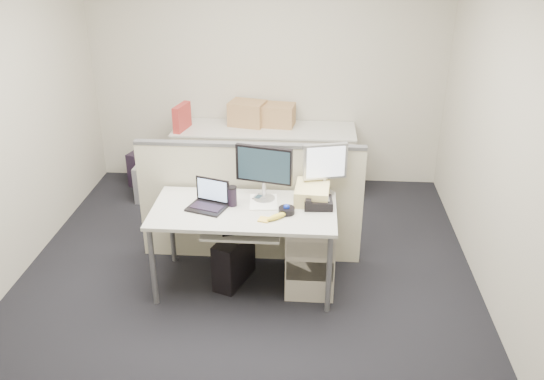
# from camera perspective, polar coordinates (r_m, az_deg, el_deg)

# --- Properties ---
(floor) EXTENTS (4.00, 4.50, 0.01)m
(floor) POSITION_cam_1_polar(r_m,az_deg,el_deg) (5.06, -2.63, -9.29)
(floor) COLOR black
(floor) RESTS_ON ground
(wall_back) EXTENTS (4.00, 0.02, 2.70)m
(wall_back) POSITION_cam_1_polar(r_m,az_deg,el_deg) (6.57, -0.54, 12.07)
(wall_back) COLOR #B7B39E
(wall_back) RESTS_ON ground
(wall_front) EXTENTS (4.00, 0.02, 2.70)m
(wall_front) POSITION_cam_1_polar(r_m,az_deg,el_deg) (2.47, -9.48, -13.14)
(wall_front) COLOR #B7B39E
(wall_front) RESTS_ON ground
(wall_right) EXTENTS (0.02, 4.50, 2.70)m
(wall_right) POSITION_cam_1_polar(r_m,az_deg,el_deg) (4.63, 22.49, 4.23)
(wall_right) COLOR #B7B39E
(wall_right) RESTS_ON ground
(desk) EXTENTS (1.50, 0.75, 0.73)m
(desk) POSITION_cam_1_polar(r_m,az_deg,el_deg) (4.71, -2.79, -2.59)
(desk) COLOR beige
(desk) RESTS_ON floor
(keyboard_tray) EXTENTS (0.62, 0.32, 0.02)m
(keyboard_tray) POSITION_cam_1_polar(r_m,az_deg,el_deg) (4.57, -3.04, -4.14)
(keyboard_tray) COLOR beige
(keyboard_tray) RESTS_ON desk
(drawer_pedestal) EXTENTS (0.40, 0.55, 0.65)m
(drawer_pedestal) POSITION_cam_1_polar(r_m,az_deg,el_deg) (4.89, 3.82, -6.05)
(drawer_pedestal) COLOR #B4A897
(drawer_pedestal) RESTS_ON floor
(cubicle_partition) EXTENTS (2.00, 0.06, 1.10)m
(cubicle_partition) POSITION_cam_1_polar(r_m,az_deg,el_deg) (5.15, -2.18, -1.38)
(cubicle_partition) COLOR #B4B08F
(cubicle_partition) RESTS_ON floor
(back_counter) EXTENTS (2.00, 0.60, 0.72)m
(back_counter) POSITION_cam_1_polar(r_m,az_deg,el_deg) (6.57, -0.74, 2.99)
(back_counter) COLOR #B4A897
(back_counter) RESTS_ON floor
(monitor_main) EXTENTS (0.51, 0.29, 0.48)m
(monitor_main) POSITION_cam_1_polar(r_m,az_deg,el_deg) (4.72, -0.80, 1.63)
(monitor_main) COLOR black
(monitor_main) RESTS_ON desk
(monitor_small) EXTENTS (0.40, 0.27, 0.45)m
(monitor_small) POSITION_cam_1_polar(r_m,az_deg,el_deg) (4.84, 5.26, 1.98)
(monitor_small) COLOR #B7B7BC
(monitor_small) RESTS_ON desk
(laptop) EXTENTS (0.35, 0.31, 0.22)m
(laptop) POSITION_cam_1_polar(r_m,az_deg,el_deg) (4.65, -6.53, -0.63)
(laptop) COLOR black
(laptop) RESTS_ON desk
(trackball) EXTENTS (0.16, 0.16, 0.05)m
(trackball) POSITION_cam_1_polar(r_m,az_deg,el_deg) (4.59, 1.46, -2.04)
(trackball) COLOR black
(trackball) RESTS_ON desk
(desk_phone) EXTENTS (0.24, 0.20, 0.07)m
(desk_phone) POSITION_cam_1_polar(r_m,az_deg,el_deg) (4.70, 4.59, -1.29)
(desk_phone) COLOR black
(desk_phone) RESTS_ON desk
(paper_stack) EXTENTS (0.25, 0.31, 0.01)m
(paper_stack) POSITION_cam_1_polar(r_m,az_deg,el_deg) (4.76, -0.84, -1.22)
(paper_stack) COLOR white
(paper_stack) RESTS_ON desk
(sticky_pad) EXTENTS (0.10, 0.10, 0.01)m
(sticky_pad) POSITION_cam_1_polar(r_m,az_deg,el_deg) (4.50, -0.80, -2.94)
(sticky_pad) COLOR yellow
(sticky_pad) RESTS_ON desk
(travel_mug) EXTENTS (0.09, 0.09, 0.16)m
(travel_mug) POSITION_cam_1_polar(r_m,az_deg,el_deg) (4.70, -3.95, -0.68)
(travel_mug) COLOR black
(travel_mug) RESTS_ON desk
(banana) EXTENTS (0.18, 0.17, 0.04)m
(banana) POSITION_cam_1_polar(r_m,az_deg,el_deg) (4.51, 0.50, -2.63)
(banana) COLOR yellow
(banana) RESTS_ON desk
(cellphone) EXTENTS (0.10, 0.13, 0.02)m
(cellphone) POSITION_cam_1_polar(r_m,az_deg,el_deg) (4.84, -1.35, -0.75)
(cellphone) COLOR black
(cellphone) RESTS_ON desk
(manila_folders) EXTENTS (0.30, 0.37, 0.13)m
(manila_folders) POSITION_cam_1_polar(r_m,az_deg,el_deg) (4.79, 4.01, -0.30)
(manila_folders) COLOR beige
(manila_folders) RESTS_ON desk
(keyboard) EXTENTS (0.48, 0.31, 0.03)m
(keyboard) POSITION_cam_1_polar(r_m,az_deg,el_deg) (4.59, -2.37, -3.66)
(keyboard) COLOR black
(keyboard) RESTS_ON keyboard_tray
(pc_tower_desk) EXTENTS (0.33, 0.49, 0.43)m
(pc_tower_desk) POSITION_cam_1_polar(r_m,az_deg,el_deg) (4.98, -3.79, -6.88)
(pc_tower_desk) COLOR black
(pc_tower_desk) RESTS_ON floor
(pc_tower_spare_dark) EXTENTS (0.30, 0.46, 0.40)m
(pc_tower_spare_dark) POSITION_cam_1_polar(r_m,az_deg,el_deg) (6.99, -12.59, 2.37)
(pc_tower_spare_dark) COLOR black
(pc_tower_spare_dark) RESTS_ON floor
(pc_tower_spare_silver) EXTENTS (0.19, 0.45, 0.41)m
(pc_tower_spare_silver) POSITION_cam_1_polar(r_m,az_deg,el_deg) (6.60, -12.28, 1.01)
(pc_tower_spare_silver) COLOR #B7B7BC
(pc_tower_spare_silver) RESTS_ON floor
(cardboard_box_left) EXTENTS (0.44, 0.37, 0.29)m
(cardboard_box_left) POSITION_cam_1_polar(r_m,az_deg,el_deg) (6.53, -2.45, 7.52)
(cardboard_box_left) COLOR #B17D53
(cardboard_box_left) RESTS_ON back_counter
(cardboard_box_right) EXTENTS (0.39, 0.32, 0.26)m
(cardboard_box_right) POSITION_cam_1_polar(r_m,az_deg,el_deg) (6.50, 0.60, 7.36)
(cardboard_box_right) COLOR #B17D53
(cardboard_box_right) RESTS_ON back_counter
(red_binder) EXTENTS (0.15, 0.33, 0.30)m
(red_binder) POSITION_cam_1_polar(r_m,az_deg,el_deg) (6.44, -8.91, 7.06)
(red_binder) COLOR #A82B28
(red_binder) RESTS_ON back_counter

